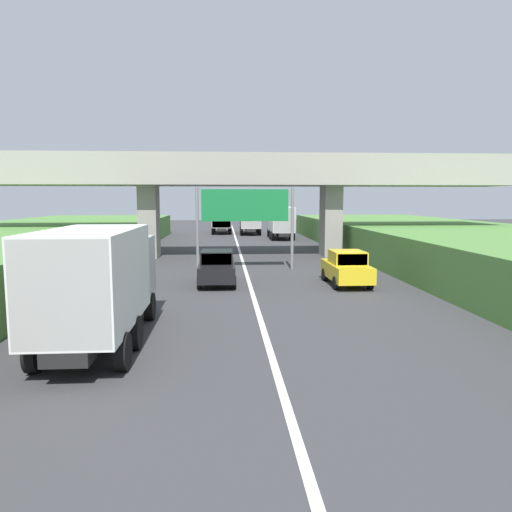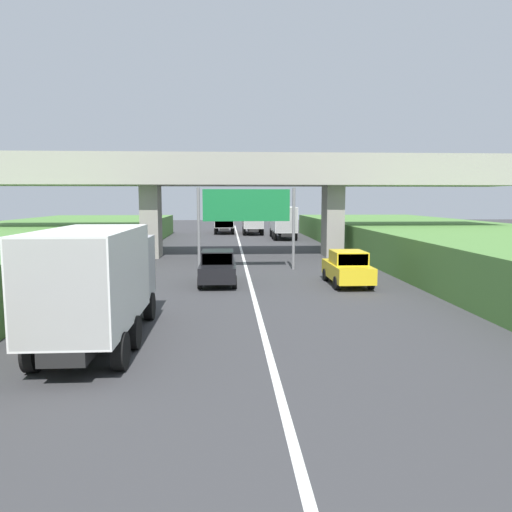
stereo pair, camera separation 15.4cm
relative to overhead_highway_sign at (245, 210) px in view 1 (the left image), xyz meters
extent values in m
cube|color=white|center=(0.00, -0.59, -3.60)|extent=(0.20, 98.85, 0.01)
cube|color=#9E998E|center=(0.00, 6.77, 2.19)|extent=(40.00, 4.80, 1.10)
cube|color=#9E998E|center=(0.00, 4.55, 3.29)|extent=(40.00, 0.36, 1.10)
cube|color=#9E998E|center=(0.00, 8.99, 3.29)|extent=(40.00, 0.36, 1.10)
cube|color=gray|center=(-6.72, 6.77, -0.98)|extent=(1.30, 2.20, 5.24)
cube|color=gray|center=(6.72, 6.77, -0.98)|extent=(1.30, 2.20, 5.24)
cylinder|color=slate|center=(-2.85, 0.00, -1.13)|extent=(0.18, 0.18, 4.94)
cylinder|color=slate|center=(2.85, 0.00, -1.13)|extent=(0.18, 0.18, 4.94)
cube|color=#167238|center=(0.00, 0.00, 0.29)|extent=(5.20, 0.12, 1.90)
cube|color=white|center=(0.00, -0.01, 0.29)|extent=(4.89, 0.01, 1.67)
cube|color=black|center=(4.79, 22.80, -2.94)|extent=(1.10, 7.30, 0.36)
cube|color=silver|center=(4.79, 25.40, -1.71)|extent=(2.10, 2.10, 2.10)
cube|color=#2D3842|center=(4.79, 26.42, -1.41)|extent=(1.89, 0.06, 0.90)
cube|color=silver|center=(4.79, 21.75, -1.46)|extent=(2.30, 5.20, 2.60)
cube|color=#A8A8A6|center=(4.79, 19.17, -1.46)|extent=(2.21, 0.04, 2.50)
cylinder|color=black|center=(3.82, 25.40, -3.12)|extent=(0.30, 0.96, 0.96)
cylinder|color=black|center=(5.76, 25.40, -3.12)|extent=(0.30, 0.96, 0.96)
cylinder|color=black|center=(3.72, 20.32, -3.12)|extent=(0.30, 0.96, 0.96)
cylinder|color=black|center=(5.86, 20.32, -3.12)|extent=(0.30, 0.96, 0.96)
cylinder|color=black|center=(3.72, 22.01, -3.12)|extent=(0.30, 0.96, 0.96)
cylinder|color=black|center=(5.86, 22.01, -3.12)|extent=(0.30, 0.96, 0.96)
cube|color=black|center=(-1.55, 31.74, -2.94)|extent=(1.10, 7.30, 0.36)
cube|color=red|center=(-1.55, 34.34, -1.71)|extent=(2.10, 2.10, 2.10)
cube|color=#2D3842|center=(-1.55, 35.36, -1.41)|extent=(1.89, 0.06, 0.90)
cube|color=silver|center=(-1.55, 30.69, -1.46)|extent=(2.30, 5.20, 2.60)
cube|color=#A8A8A4|center=(-1.55, 28.11, -1.46)|extent=(2.21, 0.04, 2.50)
cylinder|color=black|center=(-2.52, 34.34, -3.12)|extent=(0.30, 0.96, 0.96)
cylinder|color=black|center=(-0.58, 34.34, -3.12)|extent=(0.30, 0.96, 0.96)
cylinder|color=black|center=(-2.62, 29.26, -3.12)|extent=(0.30, 0.96, 0.96)
cylinder|color=black|center=(-0.48, 29.26, -3.12)|extent=(0.30, 0.96, 0.96)
cylinder|color=black|center=(-2.62, 30.95, -3.12)|extent=(0.30, 0.96, 0.96)
cylinder|color=black|center=(-0.48, 30.95, -3.12)|extent=(0.30, 0.96, 0.96)
cube|color=black|center=(1.88, 30.00, -2.94)|extent=(1.10, 7.30, 0.36)
cube|color=orange|center=(1.88, 32.60, -1.71)|extent=(2.10, 2.10, 2.10)
cube|color=#2D3842|center=(1.88, 33.62, -1.41)|extent=(1.89, 0.06, 0.90)
cube|color=silver|center=(1.88, 28.95, -1.46)|extent=(2.30, 5.20, 2.60)
cube|color=#A8A8A4|center=(1.88, 26.37, -1.46)|extent=(2.21, 0.04, 2.50)
cylinder|color=black|center=(0.91, 32.60, -3.12)|extent=(0.30, 0.96, 0.96)
cylinder|color=black|center=(2.85, 32.60, -3.12)|extent=(0.30, 0.96, 0.96)
cylinder|color=black|center=(0.81, 27.52, -3.12)|extent=(0.30, 0.96, 0.96)
cylinder|color=black|center=(2.95, 27.52, -3.12)|extent=(0.30, 0.96, 0.96)
cylinder|color=black|center=(0.81, 29.21, -3.12)|extent=(0.30, 0.96, 0.96)
cylinder|color=black|center=(2.95, 29.21, -3.12)|extent=(0.30, 0.96, 0.96)
cube|color=black|center=(-4.88, -14.45, -2.94)|extent=(1.10, 7.30, 0.36)
cube|color=#B2B5B7|center=(-4.88, -11.85, -1.71)|extent=(2.10, 2.10, 2.10)
cube|color=#2D3842|center=(-4.88, -10.83, -1.41)|extent=(1.89, 0.06, 0.90)
cube|color=silver|center=(-4.88, -15.50, -1.46)|extent=(2.30, 5.20, 2.60)
cube|color=#A8A8A4|center=(-4.88, -18.08, -1.46)|extent=(2.21, 0.04, 2.50)
cylinder|color=black|center=(-5.85, -11.85, -3.12)|extent=(0.30, 0.96, 0.96)
cylinder|color=black|center=(-3.91, -11.85, -3.12)|extent=(0.30, 0.96, 0.96)
cylinder|color=black|center=(-5.95, -16.93, -3.12)|extent=(0.30, 0.96, 0.96)
cylinder|color=black|center=(-3.81, -16.93, -3.12)|extent=(0.30, 0.96, 0.96)
cylinder|color=black|center=(-5.95, -15.24, -3.12)|extent=(0.30, 0.96, 0.96)
cylinder|color=black|center=(-3.81, -15.24, -3.12)|extent=(0.30, 0.96, 0.96)
cube|color=gold|center=(4.81, -5.45, -2.90)|extent=(1.76, 4.10, 0.76)
cube|color=gold|center=(4.81, -5.60, -2.20)|extent=(1.56, 1.90, 0.64)
cube|color=#2D3842|center=(4.81, -6.52, -2.20)|extent=(1.44, 0.06, 0.54)
cylinder|color=black|center=(3.99, -4.18, -3.28)|extent=(0.22, 0.64, 0.64)
cylinder|color=black|center=(5.63, -4.18, -3.28)|extent=(0.22, 0.64, 0.64)
cylinder|color=black|center=(3.99, -6.73, -3.28)|extent=(0.22, 0.64, 0.64)
cylinder|color=black|center=(5.63, -6.73, -3.28)|extent=(0.22, 0.64, 0.64)
cube|color=black|center=(-1.63, -4.87, -2.90)|extent=(1.76, 4.10, 0.76)
cube|color=black|center=(-1.63, -5.02, -2.20)|extent=(1.56, 1.90, 0.64)
cube|color=#2D3842|center=(-1.63, -5.94, -2.20)|extent=(1.44, 0.06, 0.54)
cylinder|color=black|center=(-2.45, -3.60, -3.28)|extent=(0.22, 0.64, 0.64)
cylinder|color=black|center=(-0.81, -3.60, -3.28)|extent=(0.22, 0.64, 0.64)
cylinder|color=black|center=(-2.45, -6.14, -3.28)|extent=(0.22, 0.64, 0.64)
cylinder|color=black|center=(-0.81, -6.14, -3.28)|extent=(0.22, 0.64, 0.64)
cylinder|color=orange|center=(-6.50, -15.02, -3.15)|extent=(0.56, 0.56, 0.90)
cylinder|color=white|center=(-6.50, -15.02, -3.08)|extent=(0.57, 0.57, 0.12)
cylinder|color=orange|center=(-6.68, -10.83, -3.15)|extent=(0.56, 0.56, 0.90)
cylinder|color=white|center=(-6.68, -10.83, -3.08)|extent=(0.57, 0.57, 0.12)
camera|label=1|loc=(-1.27, -28.67, 0.65)|focal=33.60mm
camera|label=2|loc=(-1.11, -28.67, 0.65)|focal=33.60mm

